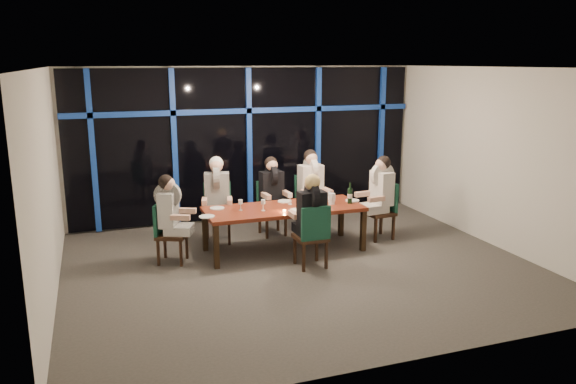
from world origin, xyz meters
The scene contains 29 objects.
room centered at (0.00, 0.00, 2.02)m, with size 7.04×7.00×3.02m.
window_wall centered at (0.01, 2.93, 1.55)m, with size 6.86×0.43×2.94m.
dining_table centered at (0.00, 0.80, 0.68)m, with size 2.60×1.00×0.75m.
chair_far_left centered at (-0.92, 1.71, 0.57)m, with size 0.57×0.57×1.03m.
chair_far_mid centered at (0.09, 1.80, 0.55)m, with size 0.48×0.48×0.98m.
chair_far_right centered at (0.83, 1.77, 0.58)m, with size 0.52×0.52×1.04m.
chair_end_left centered at (-1.91, 0.89, 0.53)m, with size 0.59×0.59×0.96m.
chair_end_right centered at (1.89, 0.89, 0.57)m, with size 0.52×0.52×1.01m.
chair_near_mid centered at (0.14, -0.12, 0.56)m, with size 0.47×0.47×1.00m.
diner_far_left centered at (-0.94, 1.62, 0.98)m, with size 0.57×0.69×1.00m.
diner_far_mid centered at (0.09, 1.71, 0.93)m, with size 0.50×0.62×0.95m.
diner_far_right centered at (0.84, 1.69, 0.99)m, with size 0.54×0.66×1.01m.
diner_end_left centered at (-1.83, 0.86, 0.91)m, with size 0.66×0.60×0.93m.
diner_end_right centered at (1.81, 0.88, 0.97)m, with size 0.66×0.53×0.99m.
diner_near_mid centered at (0.14, -0.03, 0.95)m, with size 0.50×0.62×0.97m.
plate_far_left centered at (-1.06, 1.07, 0.76)m, with size 0.24×0.24×0.01m, color white.
plate_far_mid centered at (0.13, 1.15, 0.76)m, with size 0.24×0.24×0.01m, color white.
plate_far_right centered at (0.88, 1.12, 0.76)m, with size 0.24×0.24×0.01m, color white.
plate_end_left centered at (-1.28, 0.63, 0.76)m, with size 0.24×0.24×0.01m, color white.
plate_end_right centered at (1.25, 0.81, 0.76)m, with size 0.24×0.24×0.01m, color white.
plate_near_mid centered at (0.13, 0.53, 0.76)m, with size 0.24×0.24×0.01m, color white.
wine_bottle centered at (1.13, 0.67, 0.89)m, with size 0.08×0.08×0.36m.
water_pitcher centered at (0.82, 0.72, 0.84)m, with size 0.12×0.10×0.19m.
tea_light centered at (-0.09, 0.53, 0.76)m, with size 0.05×0.05×0.03m, color #FBA54B.
wine_glass_a centered at (-0.39, 0.70, 0.88)m, with size 0.07×0.07×0.18m.
wine_glass_b centered at (0.16, 0.94, 0.89)m, with size 0.08×0.08×0.20m.
wine_glass_c centered at (0.36, 0.76, 0.89)m, with size 0.07×0.07×0.19m.
wine_glass_d centered at (-0.72, 0.84, 0.88)m, with size 0.07×0.07×0.18m.
wine_glass_e centered at (0.86, 0.91, 0.87)m, with size 0.06×0.06×0.16m.
Camera 1 is at (-2.90, -7.64, 3.09)m, focal length 35.00 mm.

